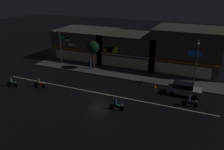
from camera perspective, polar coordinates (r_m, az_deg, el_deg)
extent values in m
plane|color=black|center=(31.39, -3.47, -4.44)|extent=(140.00, 140.00, 0.00)
cube|color=beige|center=(31.38, -3.47, -4.43)|extent=(30.28, 0.16, 0.01)
cube|color=#4C4C4F|center=(38.00, 1.88, 0.42)|extent=(31.87, 4.12, 0.14)
cube|color=#4C443A|center=(40.70, 17.98, 6.01)|extent=(10.65, 8.25, 7.18)
cube|color=orange|center=(36.90, 17.06, 2.98)|extent=(10.12, 0.24, 0.12)
cube|color=#268CF2|center=(36.41, 19.74, 5.04)|extent=(1.96, 0.08, 0.98)
cube|color=beige|center=(37.37, 16.86, 1.12)|extent=(8.52, 0.06, 1.80)
cube|color=#56514C|center=(46.50, -6.34, 7.75)|extent=(10.87, 8.12, 5.62)
cube|color=orange|center=(43.08, -9.06, 6.23)|extent=(10.33, 0.24, 0.12)
cube|color=#33E572|center=(43.67, -11.31, 9.08)|extent=(2.03, 0.08, 0.54)
cube|color=white|center=(43.36, -10.00, 7.37)|extent=(1.44, 0.08, 0.50)
cube|color=white|center=(43.59, -11.00, 8.70)|extent=(0.98, 0.08, 0.84)
cube|color=beige|center=(43.48, -8.92, 4.60)|extent=(8.69, 0.06, 1.80)
cube|color=#4C443A|center=(42.28, 4.79, 6.42)|extent=(10.50, 7.20, 5.60)
cube|color=white|center=(38.95, 3.00, 4.86)|extent=(9.97, 0.24, 0.12)
cube|color=yellow|center=(39.60, 0.05, 6.24)|extent=(1.97, 0.08, 1.09)
cube|color=orange|center=(39.90, -0.95, 6.32)|extent=(1.72, 0.08, 0.88)
cube|color=#33E572|center=(39.74, -0.81, 6.91)|extent=(2.02, 0.08, 0.57)
cube|color=beige|center=(39.39, 3.00, 3.07)|extent=(8.40, 0.06, 1.80)
cylinder|color=#47494C|center=(42.74, -12.59, 6.83)|extent=(0.16, 0.16, 6.32)
cube|color=#47494C|center=(41.55, -13.50, 10.68)|extent=(0.10, 1.40, 0.10)
ellipsoid|color=#F9E099|center=(41.02, -14.07, 10.38)|extent=(0.44, 0.32, 0.20)
cylinder|color=#47494C|center=(34.67, 20.02, 2.83)|extent=(0.16, 0.16, 6.49)
cube|color=#47494C|center=(33.19, 20.61, 7.64)|extent=(0.10, 1.40, 0.10)
ellipsoid|color=#F9E099|center=(32.53, 20.50, 7.25)|extent=(0.44, 0.32, 0.20)
cylinder|color=#334766|center=(39.76, -5.34, 2.68)|extent=(0.33, 0.33, 1.67)
sphere|color=tan|center=(39.47, -5.39, 3.99)|extent=(0.22, 0.22, 0.22)
cylinder|color=#473323|center=(39.54, -4.59, 3.61)|extent=(0.24, 0.24, 3.00)
sphere|color=black|center=(38.90, -4.69, 6.86)|extent=(2.05, 2.05, 2.05)
cube|color=#9EA0A5|center=(31.96, 17.44, -3.59)|extent=(4.30, 1.78, 0.76)
cube|color=black|center=(31.71, 17.19, -2.42)|extent=(2.58, 1.57, 0.60)
cube|color=#F9F2CC|center=(32.40, 21.28, -3.56)|extent=(0.08, 0.20, 0.12)
cube|color=#F9F2CC|center=(31.30, 21.15, -4.42)|extent=(0.08, 0.20, 0.12)
cylinder|color=black|center=(32.87, 20.01, -3.95)|extent=(0.62, 0.20, 0.62)
cylinder|color=black|center=(31.25, 19.75, -5.25)|extent=(0.62, 0.20, 0.62)
cylinder|color=black|center=(33.05, 15.13, -3.21)|extent=(0.62, 0.20, 0.62)
cylinder|color=black|center=(31.44, 14.61, -4.46)|extent=(0.62, 0.20, 0.62)
cylinder|color=black|center=(34.08, -16.56, -2.63)|extent=(0.60, 0.08, 0.60)
cylinder|color=black|center=(34.88, -18.22, -2.26)|extent=(0.60, 0.10, 0.60)
cube|color=black|center=(34.44, -17.42, -2.29)|extent=(1.30, 0.14, 0.20)
ellipsoid|color=red|center=(34.23, -17.20, -2.01)|extent=(0.44, 0.26, 0.24)
cube|color=black|center=(34.50, -17.70, -2.01)|extent=(0.56, 0.22, 0.10)
cylinder|color=slate|center=(33.90, -16.72, -1.76)|extent=(0.03, 0.60, 0.03)
sphere|color=white|center=(33.88, -16.59, -1.95)|extent=(0.14, 0.14, 0.14)
cylinder|color=#4C664C|center=(34.32, -17.71, -1.41)|extent=(0.32, 0.32, 0.70)
sphere|color=#333338|center=(34.16, -17.79, -0.69)|extent=(0.22, 0.22, 0.22)
cylinder|color=black|center=(27.01, 2.46, -8.25)|extent=(0.60, 0.08, 0.60)
cylinder|color=black|center=(27.43, -0.10, -7.73)|extent=(0.60, 0.10, 0.60)
cube|color=black|center=(27.17, 1.17, -7.80)|extent=(1.30, 0.14, 0.20)
ellipsoid|color=#268C3F|center=(26.99, 1.57, -7.48)|extent=(0.44, 0.26, 0.24)
cube|color=black|center=(27.16, 0.78, -7.45)|extent=(0.56, 0.22, 0.10)
cylinder|color=slate|center=(26.76, 2.37, -7.20)|extent=(0.03, 0.60, 0.03)
sphere|color=white|center=(26.78, 2.55, -7.43)|extent=(0.14, 0.14, 0.14)
cylinder|color=#334766|center=(26.95, 0.88, -6.72)|extent=(0.32, 0.32, 0.70)
sphere|color=#333338|center=(26.74, 0.88, -5.85)|extent=(0.22, 0.22, 0.22)
cylinder|color=black|center=(29.47, 19.90, -6.94)|extent=(0.60, 0.08, 0.60)
cylinder|color=black|center=(29.52, 17.39, -6.57)|extent=(0.60, 0.10, 0.60)
cube|color=black|center=(29.44, 18.66, -6.58)|extent=(1.30, 0.14, 0.20)
ellipsoid|color=black|center=(29.34, 19.10, -6.26)|extent=(0.44, 0.26, 0.24)
cube|color=black|center=(29.38, 18.31, -6.27)|extent=(0.56, 0.22, 0.10)
cylinder|color=slate|center=(29.22, 19.94, -5.98)|extent=(0.03, 0.60, 0.03)
sphere|color=white|center=(29.27, 20.09, -6.18)|extent=(0.14, 0.14, 0.14)
cylinder|color=#334766|center=(29.20, 18.50, -5.58)|extent=(0.32, 0.32, 0.70)
sphere|color=#333338|center=(29.01, 18.60, -4.77)|extent=(0.22, 0.22, 0.22)
cylinder|color=black|center=(35.71, -22.68, -2.33)|extent=(0.60, 0.08, 0.60)
cylinder|color=black|center=(36.61, -24.11, -1.98)|extent=(0.60, 0.10, 0.60)
cube|color=black|center=(36.12, -23.43, -2.00)|extent=(1.30, 0.14, 0.20)
ellipsoid|color=#1E4CB2|center=(35.90, -23.25, -1.73)|extent=(0.44, 0.26, 0.24)
cube|color=black|center=(36.21, -23.68, -1.73)|extent=(0.56, 0.22, 0.10)
cylinder|color=slate|center=(35.54, -22.86, -1.50)|extent=(0.03, 0.60, 0.03)
sphere|color=white|center=(35.51, -22.73, -1.67)|extent=(0.14, 0.14, 0.14)
cylinder|color=#4C664C|center=(36.03, -23.72, -1.16)|extent=(0.32, 0.32, 0.70)
sphere|color=#333338|center=(35.87, -23.83, -0.48)|extent=(0.22, 0.22, 0.22)
cone|color=orange|center=(33.33, 10.58, -2.66)|extent=(0.36, 0.36, 0.55)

